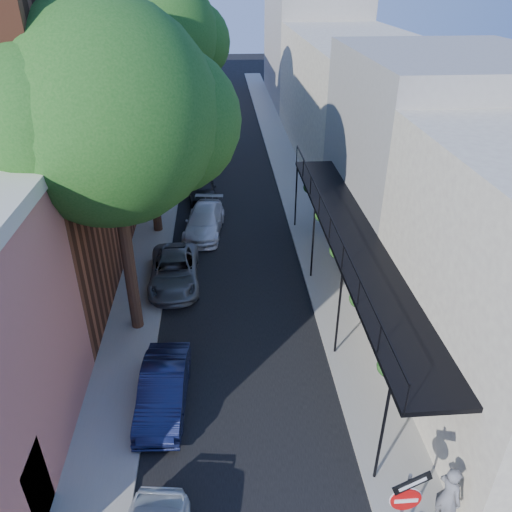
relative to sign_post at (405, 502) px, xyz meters
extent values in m
cube|color=black|center=(-3.16, 29.03, -2.03)|extent=(6.00, 64.00, 0.01)
cube|color=gray|center=(-7.16, 29.03, -1.98)|extent=(2.00, 64.00, 0.12)
cube|color=gray|center=(0.84, 29.03, -1.98)|extent=(2.00, 64.00, 0.12)
cube|color=beige|center=(-8.21, 1.53, -0.84)|extent=(0.10, 1.20, 2.20)
cube|color=gray|center=(-8.18, 13.03, 5.96)|extent=(0.06, 7.00, 4.00)
cube|color=#98958F|center=(-12.16, 25.03, 2.46)|extent=(8.00, 12.00, 9.00)
cube|color=beige|center=(-12.16, 39.03, 2.96)|extent=(8.00, 16.00, 10.00)
cube|color=#C67065|center=(-12.16, 53.03, 1.96)|extent=(8.00, 12.00, 8.00)
cube|color=#98958F|center=(5.84, 14.03, 2.46)|extent=(8.00, 10.00, 9.00)
cube|color=beige|center=(5.84, 29.03, 1.96)|extent=(8.00, 20.00, 8.00)
cube|color=#98958F|center=(5.84, 47.03, 2.96)|extent=(8.00, 16.00, 10.00)
cube|color=black|center=(1.04, 9.03, 1.46)|extent=(2.00, 16.00, 0.15)
cube|color=black|center=(0.09, 9.03, 2.34)|extent=(0.05, 16.00, 0.05)
cylinder|color=black|center=(0.14, 2.03, -0.23)|extent=(0.08, 0.08, 3.40)
cylinder|color=black|center=(0.14, 17.03, -0.23)|extent=(0.08, 0.08, 3.40)
sphere|color=#1A4B15|center=(0.44, 3.03, 1.01)|extent=(0.60, 0.60, 0.60)
sphere|color=#1A4B15|center=(0.44, 9.03, 1.01)|extent=(0.60, 0.60, 0.60)
sphere|color=#1A4B15|center=(0.44, 15.03, 1.01)|extent=(0.60, 0.60, 0.60)
cylinder|color=red|center=(-0.01, -0.01, 0.11)|extent=(0.66, 0.04, 0.66)
cube|color=white|center=(-0.01, -0.04, 0.11)|extent=(0.50, 0.02, 0.10)
cylinder|color=white|center=(-0.01, 0.01, 0.11)|extent=(0.70, 0.02, 0.70)
cube|color=black|center=(0.04, -0.02, 0.66)|extent=(0.89, 0.15, 0.58)
cube|color=white|center=(0.04, -0.05, 0.66)|extent=(0.60, 0.10, 0.31)
cylinder|color=#342115|center=(-6.96, 9.03, 1.46)|extent=(0.44, 0.44, 7.00)
sphere|color=#1A4B15|center=(-6.96, 9.03, 5.98)|extent=(6.80, 6.80, 6.80)
sphere|color=#1A4B15|center=(-5.26, 10.05, 5.48)|extent=(4.76, 4.76, 4.76)
cylinder|color=#342115|center=(-6.96, 17.03, 1.11)|extent=(0.44, 0.44, 6.30)
sphere|color=#1A4B15|center=(-6.96, 17.03, 5.16)|extent=(6.00, 6.00, 6.00)
sphere|color=#1A4B15|center=(-5.46, 17.93, 4.66)|extent=(4.20, 4.20, 4.20)
cylinder|color=#342115|center=(-6.96, 26.03, 1.64)|extent=(0.44, 0.44, 7.35)
sphere|color=#1A4B15|center=(-6.96, 26.03, 6.36)|extent=(7.00, 7.00, 7.00)
sphere|color=#1A4B15|center=(-5.21, 27.08, 5.86)|extent=(4.90, 4.90, 4.90)
imported|color=#121739|center=(-5.62, 5.08, -1.40)|extent=(1.50, 3.92, 1.28)
imported|color=slate|center=(-5.76, 12.04, -1.42)|extent=(2.19, 4.49, 1.23)
imported|color=white|center=(-4.56, 16.74, -1.40)|extent=(2.30, 4.56, 1.27)
imported|color=black|center=(-4.79, 21.20, -1.37)|extent=(1.95, 4.07, 1.34)
imported|color=slate|center=(1.44, 0.72, -0.99)|extent=(0.64, 0.78, 1.85)
camera|label=1|loc=(-3.61, -6.25, 9.74)|focal=35.00mm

